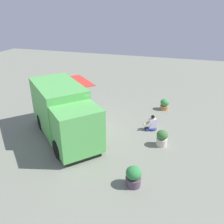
% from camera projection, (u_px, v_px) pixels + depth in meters
% --- Properties ---
extents(ground_plane, '(40.00, 40.00, 0.00)m').
position_uv_depth(ground_plane, '(78.00, 127.00, 12.91)').
color(ground_plane, gray).
extents(food_truck, '(4.96, 5.08, 2.62)m').
position_uv_depth(food_truck, '(64.00, 113.00, 11.57)').
color(food_truck, '#5BB958').
rests_on(food_truck, ground_plane).
extents(person_customer, '(0.64, 0.78, 0.86)m').
position_uv_depth(person_customer, '(152.00, 124.00, 12.54)').
color(person_customer, navy).
rests_on(person_customer, ground_plane).
extents(planter_flowering_near, '(0.54, 0.54, 0.81)m').
position_uv_depth(planter_flowering_near, '(162.00, 138.00, 11.10)').
color(planter_flowering_near, beige).
rests_on(planter_flowering_near, ground_plane).
extents(planter_flowering_far, '(0.59, 0.59, 0.82)m').
position_uv_depth(planter_flowering_far, '(133.00, 176.00, 8.63)').
color(planter_flowering_far, '#534053').
rests_on(planter_flowering_far, ground_plane).
extents(planter_flowering_side, '(0.56, 0.56, 0.72)m').
position_uv_depth(planter_flowering_side, '(165.00, 104.00, 14.95)').
color(planter_flowering_side, '#C27F4A').
rests_on(planter_flowering_side, ground_plane).
extents(plaza_bench, '(1.21, 1.88, 0.46)m').
position_uv_depth(plaza_bench, '(49.00, 96.00, 16.27)').
color(plaza_bench, brown).
rests_on(plaza_bench, ground_plane).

